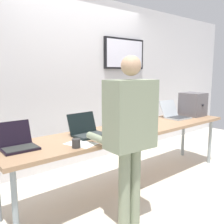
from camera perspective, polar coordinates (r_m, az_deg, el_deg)
The scene contains 11 objects.
ground at distance 3.42m, azimuth 3.98°, elevation -16.53°, with size 8.00×8.00×0.04m, color beige.
back_wall at distance 3.98m, azimuth -7.00°, elevation 7.06°, with size 8.00×0.11×2.62m.
workbench at distance 3.17m, azimuth 4.13°, elevation -4.61°, with size 3.29×0.70×0.76m.
equipment_box at distance 4.25m, azimuth 17.94°, elevation 1.69°, with size 0.33×0.36×0.37m.
laptop_station_0 at distance 2.50m, azimuth -20.71°, elevation -6.54°, with size 0.32×0.32×0.24m.
laptop_station_1 at distance 2.83m, azimuth -5.68°, elevation -4.20°, with size 0.37×0.33×0.24m.
laptop_station_2 at distance 3.35m, azimuth 5.63°, elevation -2.07°, with size 0.34×0.39×0.24m.
laptop_station_3 at distance 3.98m, azimuth 14.06°, elevation -0.46°, with size 0.35×0.40×0.26m.
person at distance 2.27m, azimuth 4.03°, elevation -3.46°, with size 0.47×0.61×1.61m.
coffee_mug at distance 2.39m, azimuth -8.16°, elevation -7.08°, with size 0.08×0.08×0.09m.
paper_sheet at distance 2.52m, azimuth -7.07°, elevation -7.18°, with size 0.29×0.35×0.00m.
Camera 1 is at (-2.15, -2.21, 1.47)m, focal length 40.12 mm.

